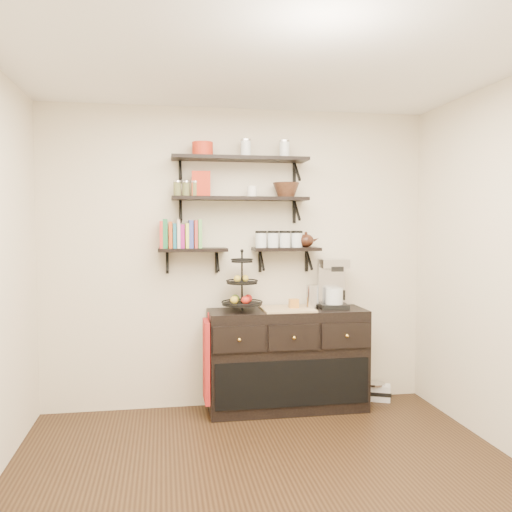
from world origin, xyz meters
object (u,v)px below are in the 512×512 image
object	(u,v)px
coffee_maker	(332,285)
radio	(375,391)
sideboard	(287,359)
fruit_stand	(242,291)

from	to	relation	value
coffee_maker	radio	bearing A→B (deg)	12.36
sideboard	radio	xyz separation A→B (m)	(0.88, 0.11, -0.37)
coffee_maker	fruit_stand	bearing A→B (deg)	-175.56
coffee_maker	sideboard	bearing A→B (deg)	-173.30
fruit_stand	radio	bearing A→B (deg)	4.68
fruit_stand	radio	world-z (taller)	fruit_stand
radio	sideboard	bearing A→B (deg)	-149.63
sideboard	radio	bearing A→B (deg)	7.05
fruit_stand	radio	size ratio (longest dim) A/B	1.68
sideboard	coffee_maker	bearing A→B (deg)	4.11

